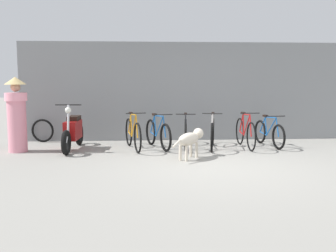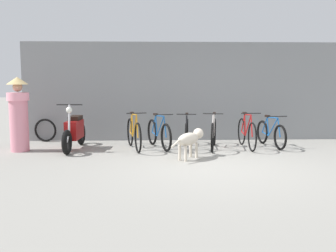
# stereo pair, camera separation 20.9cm
# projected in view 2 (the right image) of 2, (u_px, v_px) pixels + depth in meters

# --- Properties ---
(ground_plane) EXTENTS (60.00, 60.00, 0.00)m
(ground_plane) POSITION_uv_depth(u_px,v_px,m) (216.00, 167.00, 7.41)
(ground_plane) COLOR gray
(shop_wall_back) EXTENTS (9.30, 0.20, 2.64)m
(shop_wall_back) POSITION_uv_depth(u_px,v_px,m) (196.00, 91.00, 10.70)
(shop_wall_back) COLOR gray
(shop_wall_back) RESTS_ON ground
(bicycle_0) EXTENTS (0.52, 1.68, 0.90)m
(bicycle_0) POSITION_uv_depth(u_px,v_px,m) (134.00, 134.00, 9.28)
(bicycle_0) COLOR black
(bicycle_0) RESTS_ON ground
(bicycle_1) EXTENTS (0.62, 1.60, 0.85)m
(bicycle_1) POSITION_uv_depth(u_px,v_px,m) (159.00, 134.00, 9.44)
(bicycle_1) COLOR black
(bicycle_1) RESTS_ON ground
(bicycle_2) EXTENTS (0.46, 1.71, 0.85)m
(bicycle_2) POSITION_uv_depth(u_px,v_px,m) (187.00, 133.00, 9.54)
(bicycle_2) COLOR black
(bicycle_2) RESTS_ON ground
(bicycle_3) EXTENTS (0.50, 1.70, 0.88)m
(bicycle_3) POSITION_uv_depth(u_px,v_px,m) (214.00, 134.00, 9.37)
(bicycle_3) COLOR black
(bicycle_3) RESTS_ON ground
(bicycle_4) EXTENTS (0.46, 1.65, 0.88)m
(bicycle_4) POSITION_uv_depth(u_px,v_px,m) (247.00, 133.00, 9.45)
(bicycle_4) COLOR black
(bicycle_4) RESTS_ON ground
(bicycle_5) EXTENTS (0.46, 1.56, 0.79)m
(bicycle_5) POSITION_uv_depth(u_px,v_px,m) (271.00, 134.00, 9.65)
(bicycle_5) COLOR black
(bicycle_5) RESTS_ON ground
(motorcycle) EXTENTS (0.58, 1.91, 1.10)m
(motorcycle) POSITION_uv_depth(u_px,v_px,m) (74.00, 132.00, 9.25)
(motorcycle) COLOR black
(motorcycle) RESTS_ON ground
(stray_dog) EXTENTS (0.79, 1.01, 0.60)m
(stray_dog) POSITION_uv_depth(u_px,v_px,m) (190.00, 139.00, 8.16)
(stray_dog) COLOR beige
(stray_dog) RESTS_ON ground
(person_in_robes) EXTENTS (0.59, 0.59, 1.70)m
(person_in_robes) POSITION_uv_depth(u_px,v_px,m) (19.00, 113.00, 8.97)
(person_in_robes) COLOR pink
(person_in_robes) RESTS_ON ground
(spare_tire_left) EXTENTS (0.62, 0.18, 0.62)m
(spare_tire_left) POSITION_uv_depth(u_px,v_px,m) (45.00, 130.00, 10.41)
(spare_tire_left) COLOR black
(spare_tire_left) RESTS_ON ground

